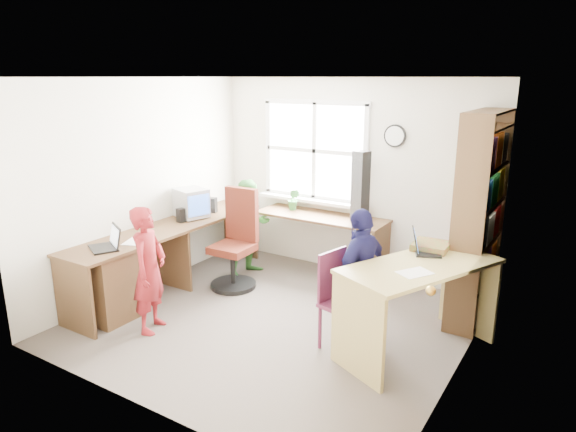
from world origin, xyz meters
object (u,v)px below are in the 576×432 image
object	(u,v)px
wooden_chair	(341,296)
right_desk	(419,289)
swivel_chair	(236,245)
person_green	(250,227)
person_red	(149,270)
potted_plant	(294,199)
crt_monitor	(191,203)
cd_tower	(360,187)
laptop_left	(108,243)
l_desk	(159,263)
bookshelf	(479,223)
person_navy	(361,275)
laptop_right	(423,247)

from	to	relation	value
wooden_chair	right_desk	bearing A→B (deg)	36.11
right_desk	swivel_chair	distance (m)	2.34
wooden_chair	person_green	distance (m)	2.05
wooden_chair	person_red	xyz separation A→B (m)	(-1.70, -0.68, 0.13)
swivel_chair	person_green	world-z (taller)	person_green
swivel_chair	wooden_chair	distance (m)	1.80
right_desk	person_red	world-z (taller)	person_red
potted_plant	person_green	size ratio (longest dim) A/B	0.23
crt_monitor	potted_plant	distance (m)	1.29
right_desk	cd_tower	world-z (taller)	cd_tower
laptop_left	swivel_chair	bearing A→B (deg)	94.65
l_desk	potted_plant	xyz separation A→B (m)	(0.63, 1.75, 0.43)
laptop_left	potted_plant	xyz separation A→B (m)	(0.78, 2.27, 0.09)
wooden_chair	laptop_left	xyz separation A→B (m)	(-2.23, -0.71, 0.31)
bookshelf	laptop_left	bearing A→B (deg)	-147.40
l_desk	crt_monitor	xyz separation A→B (m)	(-0.23, 0.80, 0.47)
l_desk	bookshelf	size ratio (longest dim) A/B	1.40
laptop_left	potted_plant	distance (m)	2.40
potted_plant	person_navy	size ratio (longest dim) A/B	0.22
wooden_chair	cd_tower	world-z (taller)	cd_tower
l_desk	laptop_right	world-z (taller)	laptop_right
swivel_chair	laptop_right	distance (m)	2.25
crt_monitor	bookshelf	bearing A→B (deg)	29.70
bookshelf	person_red	world-z (taller)	bookshelf
person_navy	swivel_chair	bearing A→B (deg)	-93.64
crt_monitor	person_red	xyz separation A→B (m)	(0.62, -1.29, -0.31)
l_desk	person_navy	distance (m)	2.22
bookshelf	person_navy	bearing A→B (deg)	-127.04
swivel_chair	potted_plant	distance (m)	1.03
potted_plant	person_navy	distance (m)	2.05
laptop_left	person_green	size ratio (longest dim) A/B	0.34
cd_tower	person_red	xyz separation A→B (m)	(-1.18, -2.21, -0.55)
laptop_left	person_navy	size ratio (longest dim) A/B	0.33
bookshelf	swivel_chair	size ratio (longest dim) A/B	1.82
laptop_right	person_red	world-z (taller)	person_red
cd_tower	person_red	world-z (taller)	cd_tower
bookshelf	potted_plant	bearing A→B (deg)	173.06
l_desk	cd_tower	distance (m)	2.43
bookshelf	laptop_right	bearing A→B (deg)	-115.45
person_navy	person_green	bearing A→B (deg)	-104.26
right_desk	person_red	xyz separation A→B (m)	(-2.33, -0.95, 0.01)
potted_plant	l_desk	bearing A→B (deg)	-109.83
right_desk	person_green	size ratio (longest dim) A/B	1.33
right_desk	person_navy	size ratio (longest dim) A/B	1.26
bookshelf	wooden_chair	distance (m)	1.63
laptop_right	person_green	bearing A→B (deg)	56.54
l_desk	right_desk	bearing A→B (deg)	9.60
swivel_chair	wooden_chair	xyz separation A→B (m)	(1.68, -0.64, -0.01)
bookshelf	potted_plant	distance (m)	2.34
crt_monitor	laptop_left	size ratio (longest dim) A/B	1.07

